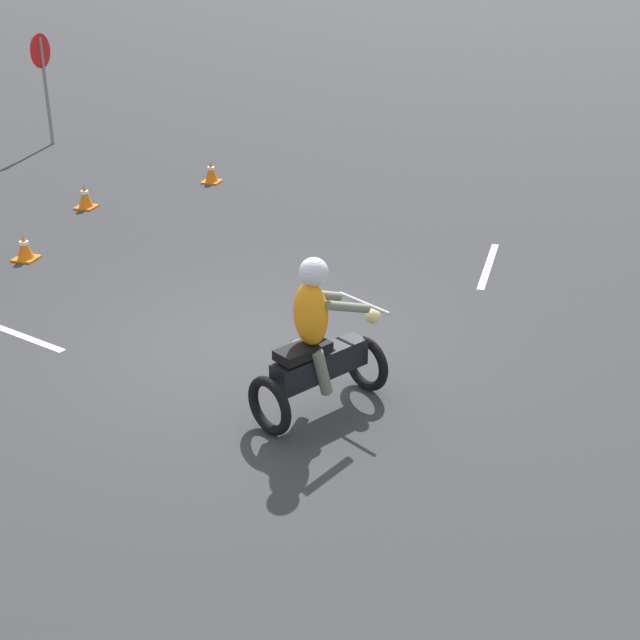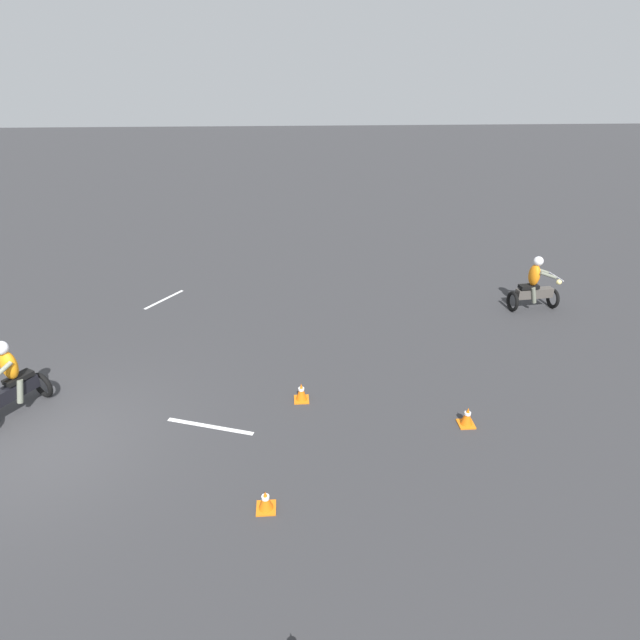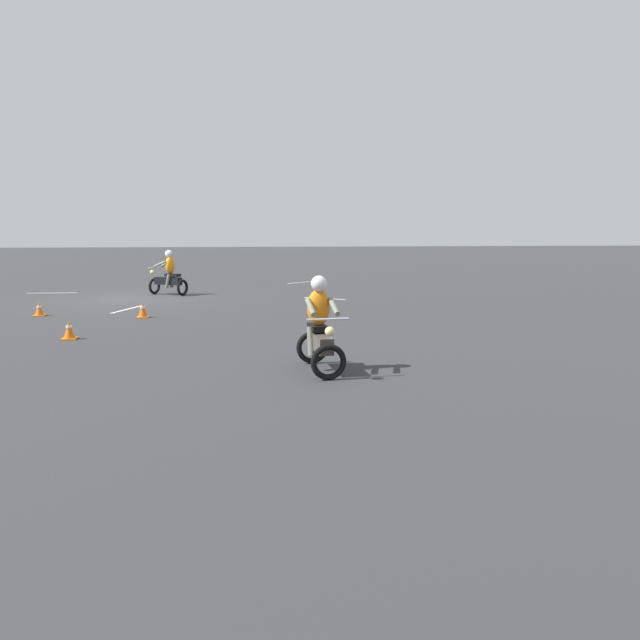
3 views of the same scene
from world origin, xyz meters
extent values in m
plane|color=#333335|center=(0.00, 0.00, 0.00)|extent=(120.00, 120.00, 0.00)
torus|color=black|center=(-1.66, -0.80, 0.30)|extent=(0.40, 0.56, 0.60)
cube|color=black|center=(-1.11, -1.14, 0.52)|extent=(1.06, 0.78, 0.28)
cube|color=black|center=(-1.30, -1.03, 0.74)|extent=(0.61, 0.52, 0.10)
ellipsoid|color=orange|center=(-1.21, -1.08, 1.10)|extent=(0.45, 0.49, 0.64)
cylinder|color=slate|center=(-0.85, -1.07, 1.15)|extent=(0.51, 0.36, 0.27)
cylinder|color=slate|center=(-1.27, -1.21, 0.52)|extent=(0.27, 0.23, 0.51)
cylinder|color=slate|center=(-1.12, -0.97, 0.52)|extent=(0.27, 0.23, 0.51)
sphere|color=silver|center=(-1.18, -1.10, 1.52)|extent=(0.39, 0.39, 0.28)
torus|color=black|center=(-5.38, 12.48, 0.30)|extent=(0.61, 0.16, 0.60)
torus|color=black|center=(-5.25, 11.19, 0.30)|extent=(0.61, 0.16, 0.60)
cube|color=#4C4742|center=(-5.32, 11.83, 0.52)|extent=(0.35, 1.12, 0.28)
cube|color=black|center=(-5.29, 11.61, 0.74)|extent=(0.32, 0.58, 0.10)
cylinder|color=silver|center=(-5.38, 12.43, 1.00)|extent=(0.70, 0.11, 0.04)
sphere|color=#F2E08C|center=(-5.39, 12.56, 0.82)|extent=(0.18, 0.18, 0.16)
ellipsoid|color=orange|center=(-5.30, 11.71, 1.10)|extent=(0.43, 0.32, 0.64)
cylinder|color=slate|center=(-5.14, 12.03, 1.15)|extent=(0.15, 0.55, 0.27)
cylinder|color=slate|center=(-5.53, 11.99, 1.15)|extent=(0.15, 0.55, 0.27)
cylinder|color=slate|center=(-5.17, 11.75, 0.52)|extent=(0.14, 0.26, 0.51)
cylinder|color=slate|center=(-5.45, 11.72, 0.52)|extent=(0.14, 0.26, 0.51)
sphere|color=silver|center=(-5.31, 11.75, 1.52)|extent=(0.31, 0.31, 0.28)
cube|color=orange|center=(-0.10, 8.10, 0.01)|extent=(0.32, 0.32, 0.03)
cone|color=orange|center=(-0.10, 8.10, 0.22)|extent=(0.24, 0.24, 0.39)
cylinder|color=white|center=(-0.10, 8.10, 0.28)|extent=(0.13, 0.13, 0.05)
cube|color=orange|center=(-1.16, 4.81, 0.01)|extent=(0.32, 0.32, 0.03)
cone|color=orange|center=(-1.16, 4.81, 0.23)|extent=(0.24, 0.24, 0.39)
cylinder|color=white|center=(-1.16, 4.81, 0.29)|extent=(0.13, 0.13, 0.05)
cube|color=orange|center=(1.80, 4.13, 0.01)|extent=(0.32, 0.32, 0.03)
cone|color=orange|center=(1.80, 4.13, 0.20)|extent=(0.24, 0.24, 0.34)
cylinder|color=white|center=(1.80, 4.13, 0.25)|extent=(0.13, 0.13, 0.05)
cube|color=silver|center=(-0.38, 2.94, 0.00)|extent=(0.67, 1.80, 0.01)
cube|color=silver|center=(-6.74, 0.70, 0.00)|extent=(1.41, 0.96, 0.01)
camera|label=1|loc=(-8.59, -3.32, 4.59)|focal=50.00mm
camera|label=2|loc=(7.74, 4.62, 6.43)|focal=28.00mm
camera|label=3|loc=(-4.14, 22.34, 2.47)|focal=35.00mm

